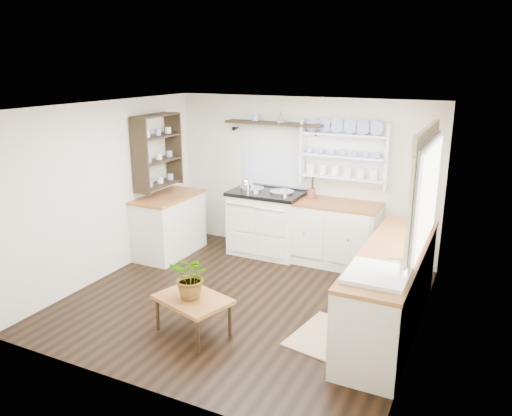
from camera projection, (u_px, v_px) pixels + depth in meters
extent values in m
cube|color=black|center=(243.00, 300.00, 6.02)|extent=(4.00, 3.80, 0.01)
cube|color=silver|center=(302.00, 176.00, 7.34)|extent=(4.00, 0.02, 2.30)
cube|color=silver|center=(425.00, 234.00, 4.86)|extent=(0.02, 3.80, 2.30)
cube|color=silver|center=(107.00, 190.00, 6.54)|extent=(0.02, 3.80, 2.30)
cube|color=white|center=(242.00, 107.00, 5.38)|extent=(4.00, 3.80, 0.01)
cube|color=white|center=(426.00, 195.00, 4.91)|extent=(0.04, 1.40, 1.00)
cube|color=white|center=(424.00, 195.00, 4.92)|extent=(0.02, 1.50, 1.10)
cube|color=#FFF7CB|center=(427.00, 136.00, 4.77)|extent=(0.04, 1.55, 0.18)
cube|color=white|center=(267.00, 224.00, 7.43)|extent=(1.02, 0.67, 0.90)
cube|color=black|center=(267.00, 193.00, 7.30)|extent=(1.06, 0.71, 0.05)
cylinder|color=silver|center=(252.00, 189.00, 7.38)|extent=(0.35, 0.35, 0.03)
cylinder|color=silver|center=(282.00, 192.00, 7.19)|extent=(0.35, 0.35, 0.03)
cylinder|color=silver|center=(256.00, 208.00, 7.01)|extent=(0.92, 0.02, 0.02)
cube|color=beige|center=(333.00, 234.00, 7.03)|extent=(1.25, 0.60, 0.88)
cube|color=brown|center=(334.00, 204.00, 6.91)|extent=(1.27, 0.63, 0.04)
cube|color=beige|center=(390.00, 290.00, 5.27)|extent=(0.60, 2.40, 0.88)
cube|color=brown|center=(393.00, 251.00, 5.15)|extent=(0.62, 2.43, 0.04)
cube|color=white|center=(376.00, 287.00, 4.53)|extent=(0.55, 0.60, 0.28)
cylinder|color=silver|center=(401.00, 270.00, 4.39)|extent=(0.02, 0.02, 0.22)
cube|color=beige|center=(169.00, 225.00, 7.39)|extent=(0.60, 1.10, 0.88)
cube|color=brown|center=(168.00, 197.00, 7.27)|extent=(0.62, 1.13, 0.04)
cube|color=white|center=(346.00, 153.00, 6.94)|extent=(1.20, 0.03, 0.90)
cube|color=white|center=(344.00, 154.00, 6.87)|extent=(1.20, 0.22, 0.02)
cylinder|color=navy|center=(345.00, 134.00, 6.80)|extent=(0.20, 0.02, 0.20)
cube|color=black|center=(274.00, 123.00, 7.19)|extent=(1.50, 0.24, 0.04)
cone|color=black|center=(237.00, 128.00, 7.55)|extent=(0.06, 0.20, 0.06)
cone|color=black|center=(318.00, 133.00, 7.00)|extent=(0.06, 0.20, 0.06)
cube|color=black|center=(157.00, 151.00, 7.14)|extent=(0.28, 0.80, 1.05)
cylinder|color=brown|center=(311.00, 193.00, 7.11)|extent=(0.11, 0.11, 0.13)
cube|color=brown|center=(193.00, 299.00, 5.19)|extent=(0.88, 0.73, 0.04)
cylinder|color=black|center=(158.00, 314.00, 5.30)|extent=(0.04, 0.04, 0.37)
cylinder|color=black|center=(189.00, 300.00, 5.61)|extent=(0.04, 0.04, 0.37)
cylinder|color=black|center=(198.00, 336.00, 4.88)|extent=(0.04, 0.04, 0.37)
cylinder|color=black|center=(230.00, 320.00, 5.18)|extent=(0.04, 0.04, 0.37)
imported|color=#3F7233|center=(192.00, 277.00, 5.11)|extent=(0.44, 0.38, 0.47)
cube|color=#7A6347|center=(324.00, 335.00, 5.23)|extent=(0.68, 0.93, 0.02)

